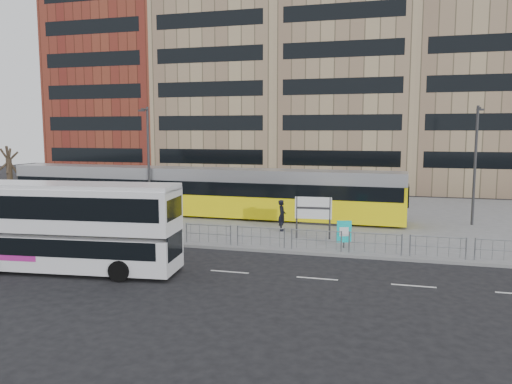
% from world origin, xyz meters
% --- Properties ---
extents(ground, '(120.00, 120.00, 0.00)m').
position_xyz_m(ground, '(0.00, 0.00, 0.00)').
color(ground, black).
rests_on(ground, ground).
extents(plaza, '(64.00, 24.00, 0.15)m').
position_xyz_m(plaza, '(0.00, 12.00, 0.07)').
color(plaza, slate).
rests_on(plaza, ground).
extents(kerb, '(64.00, 0.25, 0.17)m').
position_xyz_m(kerb, '(0.00, 0.05, 0.07)').
color(kerb, gray).
rests_on(kerb, ground).
extents(building_row, '(70.40, 18.40, 31.20)m').
position_xyz_m(building_row, '(1.55, 34.27, 12.91)').
color(building_row, brown).
rests_on(building_row, ground).
extents(pedestrian_barrier, '(32.07, 0.07, 1.10)m').
position_xyz_m(pedestrian_barrier, '(2.00, 0.50, 0.98)').
color(pedestrian_barrier, gray).
rests_on(pedestrian_barrier, plaza).
extents(road_markings, '(62.00, 0.12, 0.01)m').
position_xyz_m(road_markings, '(1.00, -4.00, 0.01)').
color(road_markings, white).
rests_on(road_markings, ground).
extents(double_decker_bus, '(10.27, 3.33, 4.04)m').
position_xyz_m(double_decker_bus, '(-5.11, -5.74, 2.18)').
color(double_decker_bus, white).
rests_on(double_decker_bus, ground).
extents(tram, '(29.90, 3.60, 3.52)m').
position_xyz_m(tram, '(-4.83, 9.16, 1.91)').
color(tram, '#FEEA0D').
rests_on(tram, plaza).
extents(station_sign, '(2.12, 0.25, 2.44)m').
position_xyz_m(station_sign, '(4.71, 3.33, 1.84)').
color(station_sign, '#2D2D30').
rests_on(station_sign, plaza).
extents(ad_panel, '(0.77, 0.27, 1.47)m').
position_xyz_m(ad_panel, '(6.65, 1.48, 1.01)').
color(ad_panel, '#2D2D30').
rests_on(ad_panel, plaza).
extents(pedestrian, '(0.57, 0.77, 1.95)m').
position_xyz_m(pedestrian, '(2.48, 5.09, 1.13)').
color(pedestrian, black).
rests_on(pedestrian, plaza).
extents(traffic_light_west, '(0.23, 0.25, 3.10)m').
position_xyz_m(traffic_light_west, '(-3.74, 2.12, 2.12)').
color(traffic_light_west, '#2D2D30').
rests_on(traffic_light_west, plaza).
extents(lamp_post_west, '(0.45, 1.04, 7.93)m').
position_xyz_m(lamp_post_west, '(-7.93, 7.68, 4.48)').
color(lamp_post_west, '#2D2D30').
rests_on(lamp_post_west, plaza).
extents(lamp_post_east, '(0.45, 1.04, 7.85)m').
position_xyz_m(lamp_post_east, '(14.31, 10.25, 4.45)').
color(lamp_post_east, '#2D2D30').
rests_on(lamp_post_east, plaza).
extents(bare_tree, '(3.82, 3.82, 6.90)m').
position_xyz_m(bare_tree, '(-20.58, 8.39, 5.28)').
color(bare_tree, '#2D2219').
rests_on(bare_tree, plaza).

